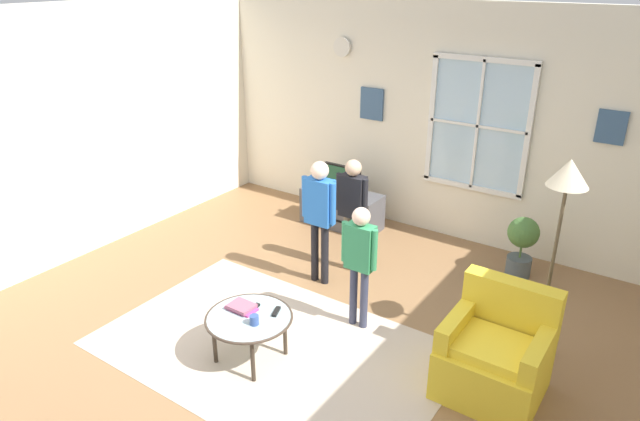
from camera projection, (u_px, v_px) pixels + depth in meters
The scene contains 17 objects.
ground_plane at pixel (293, 350), 5.06m from camera, with size 6.83×6.54×0.02m, color olive.
back_wall at pixel (444, 123), 6.78m from camera, with size 6.23×0.17×2.79m.
side_wall_left at pixel (57, 140), 6.16m from camera, with size 0.12×5.94×2.79m.
area_rug at pixel (273, 348), 5.06m from camera, with size 3.06×1.95×0.01m, color #C6B29E.
tv_stand at pixel (342, 209), 7.37m from camera, with size 1.04×0.45×0.47m.
television at pixel (342, 178), 7.20m from camera, with size 0.52×0.08×0.36m.
armchair at pixel (495, 355), 4.45m from camera, with size 0.76×0.74×0.87m.
coffee_table at pixel (249, 319), 4.78m from camera, with size 0.75×0.75×0.43m.
book_stack at pixel (241, 307), 4.86m from camera, with size 0.27×0.17×0.05m.
cup at pixel (254, 320), 4.66m from camera, with size 0.08×0.08×0.08m, color #334C8C.
remote_near_books at pixel (276, 312), 4.82m from camera, with size 0.04×0.14×0.02m, color black.
remote_near_cup at pixel (253, 308), 4.87m from camera, with size 0.04×0.14×0.02m, color black.
person_blue_shirt at pixel (320, 209), 5.81m from camera, with size 0.41×0.19×1.35m.
person_black_shirt at pixel (352, 203), 6.07m from camera, with size 0.39×0.18×1.28m.
person_green_shirt at pixel (360, 254), 5.09m from camera, with size 0.36×0.16×1.20m.
potted_plant_by_window at pixel (522, 243), 6.10m from camera, with size 0.33×0.33×0.69m.
floor_lamp at pixel (565, 194), 4.41m from camera, with size 0.32×0.32×1.79m.
Camera 1 is at (2.56, -3.28, 3.13)m, focal length 31.93 mm.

